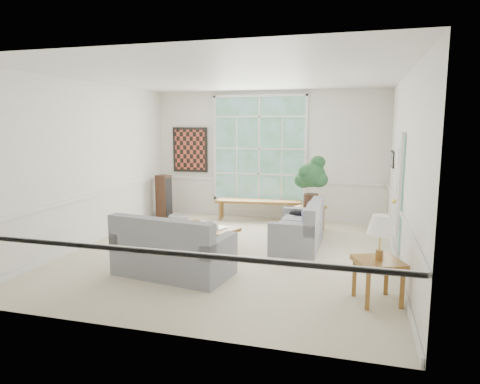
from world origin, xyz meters
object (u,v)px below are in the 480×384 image
Objects in this scene: loveseat_right at (298,224)px; side_table at (378,281)px; end_table at (310,218)px; coffee_table at (207,238)px; loveseat_front at (174,244)px.

side_table is at bearing -58.72° from loveseat_right.
end_table is (0.08, 1.33, -0.16)m from loveseat_right.
coffee_table is at bearing -130.01° from end_table.
coffee_table is 3.29m from side_table.
loveseat_right is at bearing 44.78° from coffee_table.
loveseat_front is at bearing -67.78° from coffee_table.
coffee_table is (0.02, 1.35, -0.25)m from loveseat_front.
end_table is at bearing 72.22° from loveseat_front.
end_table is (1.65, 3.30, -0.20)m from loveseat_front.
loveseat_front is (-1.58, -1.97, 0.04)m from loveseat_right.
coffee_table is at bearing -157.76° from loveseat_right.
side_table is at bearing -6.10° from coffee_table.
end_table is 0.92× the size of side_table.
loveseat_front is at bearing -128.03° from loveseat_right.
end_table is at bearing 87.25° from loveseat_right.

